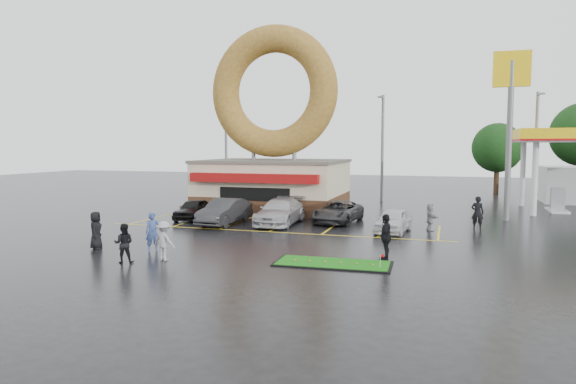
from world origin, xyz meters
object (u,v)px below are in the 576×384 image
(streetlight_right, at_px, (536,145))
(car_silver, at_px, (280,212))
(car_grey, at_px, (338,212))
(dumpster, at_px, (209,201))
(shell_sign, at_px, (511,103))
(person_blue, at_px, (153,232))
(streetlight_mid, at_px, (382,145))
(car_dgrey, at_px, (225,212))
(putting_green, at_px, (333,263))
(donut_shop, at_px, (274,150))
(streetlight_left, at_px, (226,145))
(car_black, at_px, (194,209))
(person_cameraman, at_px, (386,237))
(car_white, at_px, (393,221))

(streetlight_right, relative_size, car_silver, 1.70)
(car_grey, distance_m, dumpster, 10.91)
(shell_sign, height_order, person_blue, shell_sign)
(car_grey, xyz_separation_m, person_blue, (-6.09, -11.17, 0.23))
(streetlight_mid, distance_m, car_dgrey, 17.84)
(streetlight_mid, distance_m, person_blue, 25.43)
(car_silver, bearing_deg, putting_green, -61.51)
(car_silver, height_order, car_grey, car_silver)
(streetlight_right, bearing_deg, car_silver, -136.13)
(donut_shop, relative_size, dumpster, 7.50)
(putting_green, bearing_deg, streetlight_right, 66.48)
(car_grey, bearing_deg, person_blue, -111.52)
(streetlight_right, bearing_deg, dumpster, -155.54)
(streetlight_left, distance_m, car_black, 14.51)
(putting_green, bearing_deg, person_cameraman, 36.09)
(shell_sign, xyz_separation_m, car_dgrey, (-16.47, -6.78, -6.61))
(putting_green, bearing_deg, car_dgrey, 135.57)
(streetlight_right, bearing_deg, donut_shop, -154.79)
(car_white, height_order, person_blue, person_blue)
(dumpster, bearing_deg, car_grey, -30.07)
(shell_sign, distance_m, car_dgrey, 18.99)
(dumpster, bearing_deg, person_cameraman, -54.70)
(car_black, xyz_separation_m, car_silver, (5.98, -0.25, 0.11))
(shell_sign, height_order, person_cameraman, shell_sign)
(streetlight_left, height_order, car_silver, streetlight_left)
(streetlight_mid, xyz_separation_m, streetlight_right, (12.00, 1.00, 0.00))
(streetlight_mid, relative_size, car_dgrey, 1.92)
(car_silver, distance_m, car_white, 6.93)
(donut_shop, xyz_separation_m, car_silver, (2.72, -6.70, -3.70))
(donut_shop, relative_size, car_black, 3.49)
(car_dgrey, bearing_deg, car_white, 3.67)
(car_white, bearing_deg, putting_green, -93.16)
(car_dgrey, distance_m, car_grey, 6.97)
(person_cameraman, xyz_separation_m, putting_green, (-1.92, -1.40, -0.93))
(person_blue, bearing_deg, car_grey, 23.45)
(person_blue, bearing_deg, streetlight_mid, 35.49)
(person_blue, relative_size, dumpster, 0.99)
(streetlight_right, relative_size, car_grey, 1.89)
(donut_shop, height_order, person_cameraman, donut_shop)
(dumpster, bearing_deg, car_black, -88.01)
(car_grey, height_order, dumpster, car_grey)
(car_dgrey, xyz_separation_m, dumpster, (-4.03, 6.01, -0.12))
(car_dgrey, height_order, person_blue, person_blue)
(streetlight_left, xyz_separation_m, car_silver, (9.72, -13.65, -4.02))
(streetlight_right, bearing_deg, shell_sign, -106.83)
(donut_shop, bearing_deg, person_cameraman, -55.81)
(car_dgrey, relative_size, car_silver, 0.89)
(car_dgrey, bearing_deg, car_black, 157.93)
(streetlight_right, height_order, car_dgrey, streetlight_right)
(donut_shop, height_order, car_silver, donut_shop)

